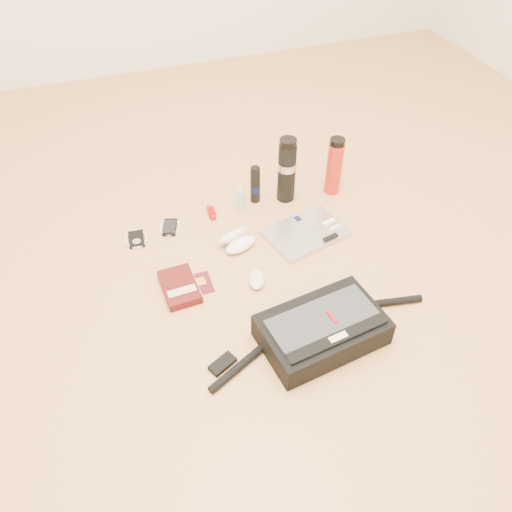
{
  "coord_description": "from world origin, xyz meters",
  "views": [
    {
      "loc": [
        -0.5,
        -1.16,
        1.37
      ],
      "look_at": [
        -0.04,
        0.1,
        0.06
      ],
      "focal_mm": 35.0,
      "sensor_mm": 36.0,
      "label": 1
    }
  ],
  "objects_px": {
    "messenger_bag": "(321,330)",
    "thermos_black": "(287,170)",
    "book": "(180,287)",
    "laptop": "(306,233)",
    "thermos_red": "(334,166)"
  },
  "relations": [
    {
      "from": "messenger_bag",
      "to": "thermos_black",
      "type": "xyz_separation_m",
      "value": [
        0.18,
        0.76,
        0.1
      ]
    },
    {
      "from": "messenger_bag",
      "to": "thermos_black",
      "type": "height_order",
      "value": "thermos_black"
    },
    {
      "from": "book",
      "to": "thermos_black",
      "type": "height_order",
      "value": "thermos_black"
    },
    {
      "from": "laptop",
      "to": "thermos_black",
      "type": "distance_m",
      "value": 0.29
    },
    {
      "from": "laptop",
      "to": "messenger_bag",
      "type": "bearing_deg",
      "value": -121.93
    },
    {
      "from": "book",
      "to": "thermos_black",
      "type": "xyz_separation_m",
      "value": [
        0.57,
        0.38,
        0.13
      ]
    },
    {
      "from": "book",
      "to": "thermos_black",
      "type": "bearing_deg",
      "value": 31.47
    },
    {
      "from": "book",
      "to": "thermos_red",
      "type": "relative_size",
      "value": 0.72
    },
    {
      "from": "messenger_bag",
      "to": "thermos_black",
      "type": "distance_m",
      "value": 0.78
    },
    {
      "from": "thermos_black",
      "to": "thermos_red",
      "type": "distance_m",
      "value": 0.22
    },
    {
      "from": "messenger_bag",
      "to": "laptop",
      "type": "relative_size",
      "value": 2.33
    },
    {
      "from": "messenger_bag",
      "to": "book",
      "type": "bearing_deg",
      "value": 128.78
    },
    {
      "from": "thermos_black",
      "to": "book",
      "type": "bearing_deg",
      "value": -146.37
    },
    {
      "from": "laptop",
      "to": "thermos_black",
      "type": "height_order",
      "value": "thermos_black"
    },
    {
      "from": "laptop",
      "to": "thermos_black",
      "type": "bearing_deg",
      "value": 73.53
    }
  ]
}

